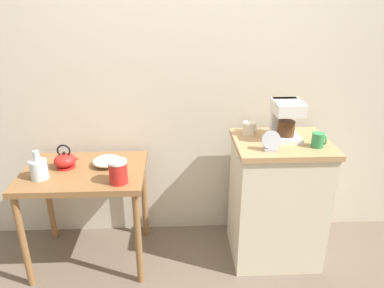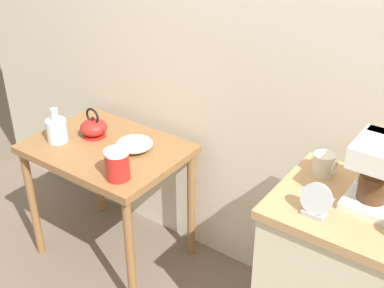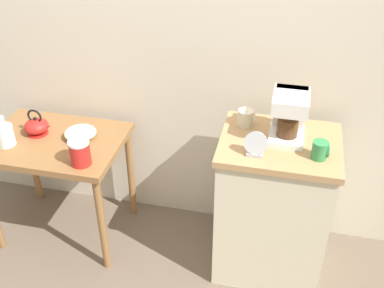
% 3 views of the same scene
% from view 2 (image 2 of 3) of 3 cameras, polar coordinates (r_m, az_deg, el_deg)
% --- Properties ---
extents(back_wall, '(4.40, 0.10, 2.80)m').
position_cam_2_polar(back_wall, '(2.24, 12.39, 13.00)').
color(back_wall, beige).
rests_on(back_wall, ground_plane).
extents(wooden_table, '(0.81, 0.59, 0.72)m').
position_cam_2_polar(wooden_table, '(2.69, -9.60, -2.04)').
color(wooden_table, olive).
rests_on(wooden_table, ground_plane).
extents(bowl_stoneware, '(0.19, 0.19, 0.06)m').
position_cam_2_polar(bowl_stoneware, '(2.57, -6.61, 0.00)').
color(bowl_stoneware, beige).
rests_on(bowl_stoneware, wooden_table).
extents(teakettle, '(0.18, 0.14, 0.17)m').
position_cam_2_polar(teakettle, '(2.72, -11.14, 1.86)').
color(teakettle, red).
rests_on(teakettle, wooden_table).
extents(glass_carafe_vase, '(0.11, 0.11, 0.19)m').
position_cam_2_polar(glass_carafe_vase, '(2.71, -15.18, 1.60)').
color(glass_carafe_vase, silver).
rests_on(glass_carafe_vase, wooden_table).
extents(canister_enamel, '(0.12, 0.12, 0.15)m').
position_cam_2_polar(canister_enamel, '(2.33, -8.52, -2.33)').
color(canister_enamel, red).
rests_on(canister_enamel, wooden_table).
extents(coffee_maker, '(0.18, 0.22, 0.26)m').
position_cam_2_polar(coffee_maker, '(1.93, 20.60, -2.66)').
color(coffee_maker, white).
rests_on(coffee_maker, kitchen_counter).
extents(mug_small_cream, '(0.09, 0.09, 0.09)m').
position_cam_2_polar(mug_small_cream, '(2.08, 14.84, -2.26)').
color(mug_small_cream, beige).
rests_on(mug_small_cream, kitchen_counter).
extents(table_clock, '(0.12, 0.06, 0.13)m').
position_cam_2_polar(table_clock, '(1.83, 13.95, -6.42)').
color(table_clock, '#B2B5BA').
rests_on(table_clock, kitchen_counter).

